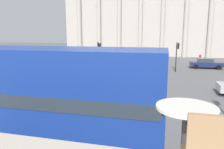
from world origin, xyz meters
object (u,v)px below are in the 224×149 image
at_px(plaza_building_left, 144,5).
at_px(traffic_light_far, 177,53).
at_px(traffic_light_mid, 99,57).
at_px(pedestrian_red, 200,58).
at_px(double_decker_bus, 17,95).
at_px(pedestrian_olive, 135,58).
at_px(car_navy, 206,63).
at_px(cafe_dining_table, 186,125).

height_order(plaza_building_left, traffic_light_far, plaza_building_left).
distance_m(traffic_light_mid, pedestrian_red, 19.77).
distance_m(double_decker_bus, pedestrian_olive, 25.95).
xyz_separation_m(plaza_building_left, traffic_light_mid, (-0.64, -31.90, -8.48)).
relative_size(traffic_light_far, car_navy, 0.86).
bearing_deg(car_navy, pedestrian_olive, -74.27).
bearing_deg(plaza_building_left, pedestrian_olive, -87.46).
distance_m(double_decker_bus, traffic_light_far, 21.51).
xyz_separation_m(traffic_light_mid, pedestrian_olive, (1.44, 13.97, -1.56)).
height_order(pedestrian_red, pedestrian_olive, pedestrian_olive).
xyz_separation_m(car_navy, pedestrian_red, (-0.24, 3.87, 0.23)).
height_order(cafe_dining_table, pedestrian_olive, cafe_dining_table).
height_order(traffic_light_far, pedestrian_red, traffic_light_far).
relative_size(double_decker_bus, plaza_building_left, 0.33).
height_order(double_decker_bus, pedestrian_red, double_decker_bus).
height_order(traffic_light_far, pedestrian_olive, traffic_light_far).
relative_size(traffic_light_far, pedestrian_red, 2.21).
bearing_deg(car_navy, traffic_light_mid, -17.59).
distance_m(traffic_light_mid, pedestrian_olive, 14.13).
distance_m(traffic_light_mid, car_navy, 16.88).
distance_m(traffic_light_far, pedestrian_red, 8.85).
distance_m(car_navy, pedestrian_olive, 9.89).
bearing_deg(plaza_building_left, cafe_dining_table, -83.62).
distance_m(cafe_dining_table, pedestrian_red, 33.54).
relative_size(cafe_dining_table, traffic_light_mid, 0.19).
bearing_deg(traffic_light_far, double_decker_bus, -108.44).
bearing_deg(traffic_light_mid, cafe_dining_table, -70.00).
distance_m(plaza_building_left, traffic_light_mid, 33.01).
height_order(car_navy, pedestrian_olive, pedestrian_olive).
relative_size(traffic_light_mid, pedestrian_red, 2.37).
xyz_separation_m(double_decker_bus, pedestrian_olive, (1.04, 25.89, -1.33)).
xyz_separation_m(double_decker_bus, car_navy, (10.82, 24.41, -1.59)).
relative_size(traffic_light_mid, pedestrian_olive, 2.30).
height_order(cafe_dining_table, pedestrian_red, cafe_dining_table).
height_order(double_decker_bus, pedestrian_olive, double_decker_bus).
bearing_deg(double_decker_bus, cafe_dining_table, -43.81).
relative_size(plaza_building_left, pedestrian_olive, 20.03).
bearing_deg(cafe_dining_table, pedestrian_olive, 98.60).
distance_m(plaza_building_left, pedestrian_olive, 20.56).
height_order(double_decker_bus, plaza_building_left, plaza_building_left).
bearing_deg(car_navy, double_decker_bus, 0.44).
relative_size(car_navy, pedestrian_red, 2.58).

